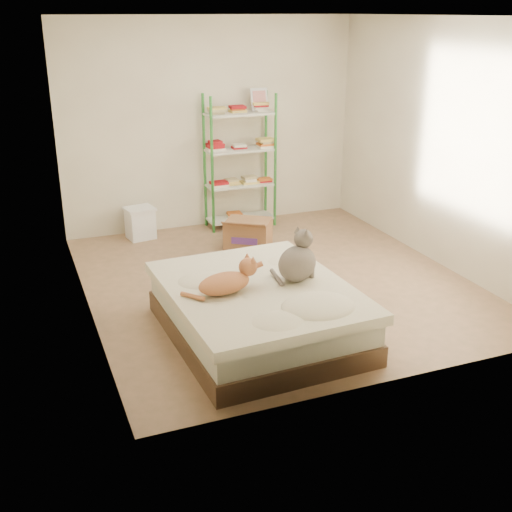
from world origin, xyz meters
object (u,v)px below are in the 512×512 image
bed (258,311)px  shelf_unit (240,160)px  orange_cat (224,281)px  cardboard_box (248,235)px  grey_cat (297,256)px  white_bin (140,223)px

bed → shelf_unit: (0.92, 2.93, 0.64)m
bed → shelf_unit: 3.14m
orange_cat → cardboard_box: size_ratio=0.79×
grey_cat → cardboard_box: (0.33, 2.05, -0.51)m
shelf_unit → white_bin: 1.49m
bed → orange_cat: bearing=-176.7°
orange_cat → shelf_unit: bearing=56.7°
cardboard_box → orange_cat: bearing=-82.3°
white_bin → cardboard_box: bearing=-37.8°
orange_cat → grey_cat: size_ratio=1.21×
cardboard_box → white_bin: 1.39m
bed → white_bin: 2.93m
grey_cat → bed: bearing=63.1°
shelf_unit → cardboard_box: 1.15m
bed → grey_cat: bearing=-3.6°
grey_cat → white_bin: size_ratio=1.14×
bed → white_bin: bearing=95.8°
shelf_unit → cardboard_box: size_ratio=2.55×
orange_cat → cardboard_box: 2.34m
bed → orange_cat: orange_cat is taller
cardboard_box → shelf_unit: bearing=108.7°
shelf_unit → white_bin: shelf_unit is taller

